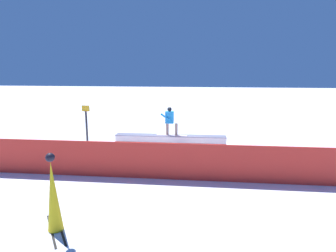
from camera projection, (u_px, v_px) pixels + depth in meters
name	position (u px, v px, depth m)	size (l,w,h in m)	color
ground_plane	(170.00, 145.00, 14.16)	(120.00, 120.00, 0.00)	white
grind_box	(170.00, 140.00, 14.12)	(5.64, 0.82, 0.50)	white
snowboarder	(170.00, 120.00, 13.93)	(1.59, 0.42, 1.44)	silver
safety_fence	(151.00, 161.00, 9.51)	(12.89, 0.06, 1.28)	red
background_skier_left	(53.00, 195.00, 6.30)	(1.15, 1.39, 1.86)	black
trail_marker	(86.00, 124.00, 14.12)	(0.40, 0.10, 2.00)	#262628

